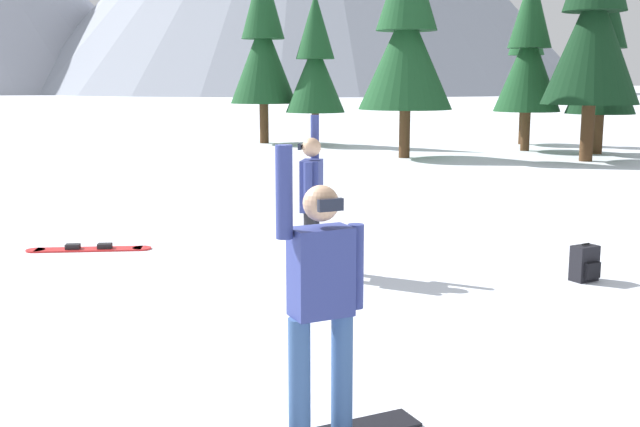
{
  "coord_description": "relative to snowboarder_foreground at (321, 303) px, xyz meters",
  "views": [
    {
      "loc": [
        1.59,
        -5.99,
        2.43
      ],
      "look_at": [
        1.18,
        2.19,
        1.0
      ],
      "focal_mm": 42.67,
      "sensor_mm": 36.0,
      "label": 1
    }
  ],
  "objects": [
    {
      "name": "pine_tree_broad",
      "position": [
        6.12,
        22.3,
        2.44
      ],
      "size": [
        2.3,
        2.3,
        6.25
      ],
      "color": "#472D19",
      "rests_on": "ground_plane"
    },
    {
      "name": "pine_tree_leaning",
      "position": [
        -3.49,
        25.18,
        2.9
      ],
      "size": [
        2.59,
        2.59,
        7.1
      ],
      "color": "#472D19",
      "rests_on": "ground_plane"
    },
    {
      "name": "pine_tree_twin",
      "position": [
        6.63,
        25.15,
        2.29
      ],
      "size": [
        2.09,
        2.09,
        5.98
      ],
      "color": "#472D19",
      "rests_on": "ground_plane"
    },
    {
      "name": "backpack_black",
      "position": [
        3.04,
        4.37,
        -0.75
      ],
      "size": [
        0.38,
        0.37,
        0.47
      ],
      "color": "black",
      "rests_on": "ground_plane"
    },
    {
      "name": "snowboarder_foreground",
      "position": [
        0.0,
        0.0,
        0.0
      ],
      "size": [
        1.43,
        0.95,
        2.03
      ],
      "color": "black",
      "rests_on": "ground_plane"
    },
    {
      "name": "pine_tree_slender",
      "position": [
        -1.4,
        24.13,
        2.14
      ],
      "size": [
        2.25,
        2.25,
        5.7
      ],
      "color": "#472D19",
      "rests_on": "ground_plane"
    },
    {
      "name": "pine_tree_short",
      "position": [
        7.23,
        18.81,
        3.31
      ],
      "size": [
        2.89,
        2.89,
        7.86
      ],
      "color": "#472D19",
      "rests_on": "ground_plane"
    },
    {
      "name": "snowboarder_midground",
      "position": [
        -0.34,
        4.6,
        -0.02
      ],
      "size": [
        0.44,
        1.57,
        2.0
      ],
      "color": "yellow",
      "rests_on": "ground_plane"
    },
    {
      "name": "ground_plane",
      "position": [
        -1.36,
        1.11,
        -0.97
      ],
      "size": [
        800.0,
        800.0,
        0.0
      ],
      "primitive_type": "plane",
      "color": "silver"
    },
    {
      "name": "pine_tree_young",
      "position": [
        8.31,
        21.17,
        2.37
      ],
      "size": [
        2.28,
        2.28,
        6.13
      ],
      "color": "#472D19",
      "rests_on": "ground_plane"
    },
    {
      "name": "pine_tree_tall",
      "position": [
        1.72,
        19.59,
        2.85
      ],
      "size": [
        2.97,
        2.97,
        7.0
      ],
      "color": "#472D19",
      "rests_on": "ground_plane"
    },
    {
      "name": "loose_snowboard_near_left",
      "position": [
        -3.67,
        5.75,
        -0.95
      ],
      "size": [
        1.81,
        0.53,
        0.09
      ],
      "color": "red",
      "rests_on": "ground_plane"
    }
  ]
}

